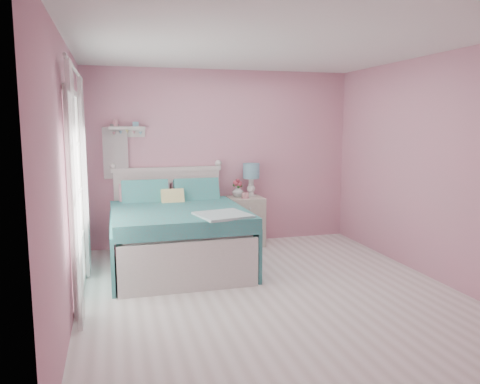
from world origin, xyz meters
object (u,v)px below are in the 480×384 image
nightstand (245,221)px  table_lamp (251,173)px  vase (238,191)px  bed (177,234)px  teacup (245,195)px

nightstand → table_lamp: bearing=36.9°
nightstand → vase: (-0.10, 0.05, 0.45)m
vase → bed: bearing=-141.6°
bed → vase: bearing=37.6°
bed → table_lamp: table_lamp is taller
bed → vase: bed is taller
nightstand → teacup: bearing=-108.0°
table_lamp → vase: bearing=-171.2°
bed → vase: 1.37m
bed → teacup: bed is taller
table_lamp → bed: bearing=-145.8°
nightstand → bed: bearing=-146.1°
vase → teacup: 0.18m
nightstand → table_lamp: 0.72m
vase → teacup: (0.07, -0.15, -0.04)m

